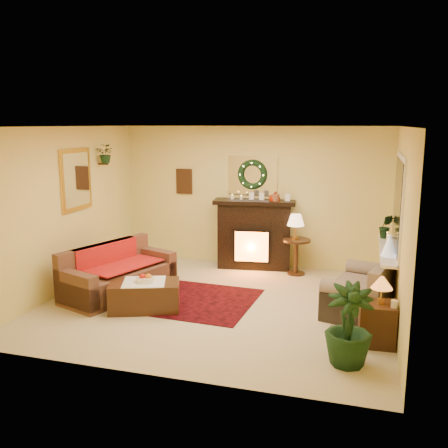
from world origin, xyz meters
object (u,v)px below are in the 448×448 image
(sofa, at_px, (119,268))
(coffee_table, at_px, (145,296))
(loveseat, at_px, (362,283))
(fireplace, at_px, (254,239))
(side_table_round, at_px, (296,256))
(end_table_square, at_px, (377,323))

(sofa, relative_size, coffee_table, 1.84)
(loveseat, xyz_separation_m, coffee_table, (-3.00, -0.82, -0.21))
(fireplace, xyz_separation_m, side_table_round, (0.81, -0.20, -0.22))
(side_table_round, bearing_deg, coffee_table, -128.02)
(end_table_square, bearing_deg, side_table_round, 117.53)
(side_table_round, height_order, coffee_table, side_table_round)
(sofa, xyz_separation_m, coffee_table, (0.67, -0.50, -0.22))
(coffee_table, bearing_deg, loveseat, -4.65)
(fireplace, bearing_deg, sofa, -136.89)
(end_table_square, bearing_deg, loveseat, 100.59)
(side_table_round, bearing_deg, sofa, -143.51)
(loveseat, bearing_deg, end_table_square, -64.47)
(loveseat, height_order, side_table_round, loveseat)
(fireplace, distance_m, loveseat, 2.63)
(sofa, xyz_separation_m, fireplace, (1.69, 2.06, 0.12))
(fireplace, height_order, coffee_table, fireplace)
(sofa, height_order, loveseat, sofa)
(sofa, xyz_separation_m, loveseat, (3.66, 0.32, -0.01))
(loveseat, height_order, end_table_square, loveseat)
(sofa, xyz_separation_m, end_table_square, (3.86, -0.75, -0.16))
(loveseat, bearing_deg, fireplace, 153.59)
(sofa, distance_m, fireplace, 2.67)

